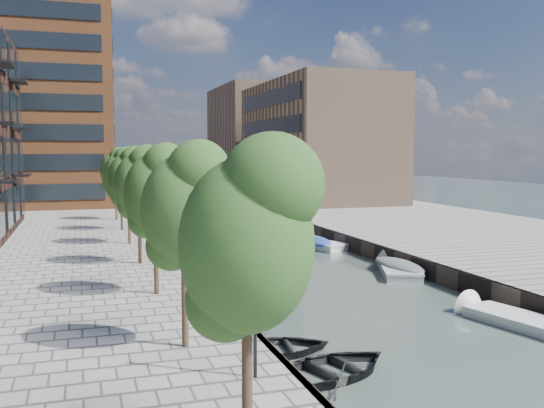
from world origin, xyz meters
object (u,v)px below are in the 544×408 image
sloop_0 (271,354)px  motorboat_4 (398,268)px  sloop_4 (184,248)px  tree_0 (247,233)px  sloop_1 (332,376)px  motorboat_2 (507,320)px  sloop_3 (211,265)px  tree_6 (115,169)px  tree_5 (121,171)px  sloop_2 (191,254)px  car (275,195)px  bridge (172,193)px  tree_4 (128,175)px  tree_2 (155,188)px  motorboat_3 (309,243)px  tree_3 (139,180)px  tree_1 (184,202)px

sloop_0 → motorboat_4: 15.46m
sloop_4 → sloop_0: bearing=176.7°
tree_0 → sloop_1: bearing=54.1°
motorboat_2 → sloop_3: bearing=119.4°
tree_6 → sloop_3: bearing=-75.7°
tree_5 → sloop_0: bearing=-83.3°
sloop_2 → car: bearing=-30.4°
sloop_3 → sloop_4: bearing=1.3°
sloop_3 → tree_5: bearing=20.2°
tree_0 → bridge: bearing=82.9°
tree_4 → tree_5: (0.00, 7.00, 0.00)m
tree_2 → motorboat_2: tree_2 is taller
tree_5 → tree_6: bearing=90.0°
motorboat_3 → tree_3: bearing=-146.5°
tree_6 → sloop_2: tree_6 is taller
bridge → motorboat_3: bridge is taller
motorboat_4 → car: 37.28m
sloop_1 → sloop_2: 23.09m
sloop_3 → motorboat_3: (8.14, 4.80, 0.23)m
tree_2 → tree_6: (0.00, 28.00, 0.00)m
tree_0 → motorboat_2: tree_0 is taller
tree_5 → sloop_3: 12.54m
tree_6 → tree_1: bearing=-90.0°
sloop_2 → motorboat_3: size_ratio=0.75×
sloop_2 → motorboat_4: size_ratio=0.75×
sloop_0 → tree_4: bearing=12.9°
tree_5 → motorboat_2: 29.53m
sloop_4 → motorboat_3: (8.63, -1.93, 0.23)m
tree_2 → tree_1: bearing=-90.0°
tree_0 → sloop_1: tree_0 is taller
sloop_2 → motorboat_4: 13.92m
sloop_1 → motorboat_2: bearing=-89.4°
bridge → sloop_1: (-4.24, -62.11, -1.39)m
tree_0 → sloop_4: tree_0 is taller
sloop_2 → sloop_3: sloop_3 is taller
tree_1 → tree_6: same height
tree_1 → tree_2: bearing=90.0°
tree_4 → sloop_0: tree_4 is taller
tree_6 → motorboat_4: size_ratio=1.01×
tree_5 → tree_0: bearing=-90.0°
sloop_0 → motorboat_2: motorboat_2 is taller
bridge → tree_6: size_ratio=2.18×
bridge → tree_3: bearing=-100.3°
tree_5 → sloop_1: bearing=-81.7°
motorboat_2 → car: (5.49, 47.18, 1.64)m
tree_4 → motorboat_3: tree_4 is taller
bridge → motorboat_3: (4.09, -38.66, -1.16)m
tree_2 → sloop_1: size_ratio=1.35×
tree_6 → motorboat_2: size_ratio=1.14×
motorboat_2 → car: car is taller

